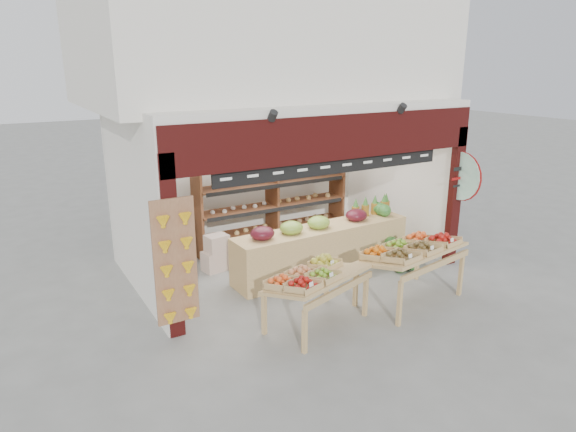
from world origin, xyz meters
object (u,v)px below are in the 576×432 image
Objects in this scene: back_shelving at (272,188)px; watermelon_pile at (402,257)px; refrigerator at (149,221)px; cardboard_stack at (225,254)px; display_table_left at (311,278)px; display_table_right at (412,250)px; mid_counter at (322,247)px.

watermelon_pile is at bearing -56.23° from back_shelving.
cardboard_stack is at bearing -18.65° from refrigerator.
back_shelving is 4.28× the size of watermelon_pile.
display_table_right is at bearing -2.22° from display_table_left.
display_table_left is at bearing -86.99° from cardboard_stack.
cardboard_stack is (1.17, -0.88, -0.61)m from refrigerator.
display_table_left is 1.87m from display_table_right.
refrigerator is 0.98× the size of display_table_left.
cardboard_stack is at bearing 149.94° from watermelon_pile.
display_table_left is at bearing 177.78° from display_table_right.
back_shelving reaches higher than cardboard_stack.
watermelon_pile is (1.47, -0.57, -0.28)m from mid_counter.
back_shelving is at bearing 24.68° from cardboard_stack.
back_shelving is 1.96× the size of refrigerator.
refrigerator is at bearing 142.99° from cardboard_stack.
mid_counter is 1.86m from display_table_right.
display_table_left is 3.04m from watermelon_pile.
display_table_right is at bearing -79.58° from back_shelving.
display_table_left reaches higher than watermelon_pile.
mid_counter is at bearing 107.74° from display_table_right.
refrigerator is at bearing 130.39° from display_table_right.
mid_counter is at bearing -37.68° from cardboard_stack.
cardboard_stack is 1.31× the size of watermelon_pile.
refrigerator is (-2.54, 0.25, -0.39)m from back_shelving.
refrigerator is 0.49× the size of mid_counter.
mid_counter is (2.62, -2.01, -0.38)m from refrigerator.
mid_counter is 4.49× the size of watermelon_pile.
back_shelving is 1.92m from mid_counter.
display_table_right reaches higher than cardboard_stack.
refrigerator is 4.91m from display_table_right.
back_shelving is 0.95× the size of mid_counter.
mid_counter reaches higher than display_table_left.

